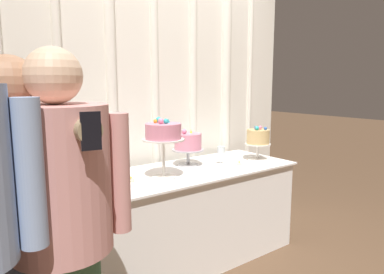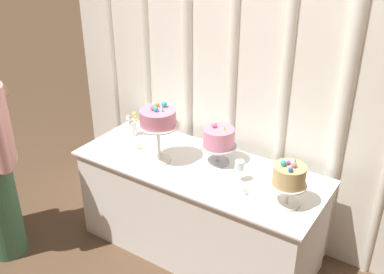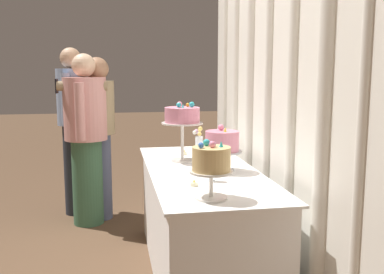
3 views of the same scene
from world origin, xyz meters
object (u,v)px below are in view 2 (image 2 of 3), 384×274
cake_table (198,209)px  cake_display_rightmost (289,178)px  flower_vase (133,125)px  tealight_near_left (244,192)px  wine_glass (239,166)px  cake_display_leftmost (158,120)px  tealight_far_left (139,147)px  cake_display_center (219,139)px

cake_table → cake_display_rightmost: cake_display_rightmost is taller
flower_vase → tealight_near_left: size_ratio=4.42×
wine_glass → cake_display_leftmost: bearing=-173.5°
wine_glass → flower_vase: (-1.00, 0.13, -0.02)m
flower_vase → tealight_near_left: flower_vase is taller
cake_display_leftmost → tealight_far_left: bearing=167.9°
cake_table → flower_vase: 0.83m
cake_display_rightmost → cake_table: bearing=172.7°
cake_display_rightmost → wine_glass: 0.38m
tealight_near_left → cake_table: bearing=163.2°
cake_table → wine_glass: (0.32, -0.02, 0.48)m
tealight_far_left → tealight_near_left: 0.93m
cake_display_center → cake_table: bearing=-125.9°
cake_table → cake_display_center: size_ratio=5.88×
wine_glass → tealight_near_left: 0.18m
cake_display_center → flower_vase: 0.77m
cake_display_leftmost → tealight_near_left: size_ratio=9.50×
cake_display_leftmost → wine_glass: (0.60, 0.07, -0.20)m
cake_display_center → tealight_near_left: cake_display_center is taller
cake_table → cake_display_leftmost: size_ratio=4.15×
wine_glass → tealight_far_left: bearing=-178.7°
flower_vase → tealight_far_left: (0.18, -0.15, -0.08)m
tealight_far_left → tealight_near_left: (0.93, -0.09, -0.00)m
cake_display_rightmost → tealight_near_left: cake_display_rightmost is taller
wine_glass → flower_vase: flower_vase is taller
cake_display_rightmost → tealight_far_left: (-1.19, 0.05, -0.18)m
cake_display_rightmost → tealight_near_left: (-0.26, -0.04, -0.18)m
cake_table → tealight_far_left: size_ratio=40.46×
tealight_far_left → cake_table: bearing=4.0°
flower_vase → wine_glass: bearing=-7.4°
wine_glass → tealight_far_left: (-0.83, -0.02, -0.10)m
cake_table → wine_glass: size_ratio=11.84×
wine_glass → tealight_near_left: bearing=-48.0°
cake_table → cake_display_rightmost: (0.68, -0.09, 0.56)m
wine_glass → flower_vase: size_ratio=0.75×
cake_display_leftmost → cake_display_rightmost: cake_display_leftmost is taller
tealight_far_left → wine_glass: bearing=1.3°
cake_display_rightmost → cake_display_center: bearing=161.0°
tealight_far_left → cake_display_center: bearing=14.5°
tealight_near_left → tealight_far_left: bearing=174.3°
cake_display_leftmost → flower_vase: 0.50m
cake_display_leftmost → cake_display_center: (0.36, 0.20, -0.13)m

